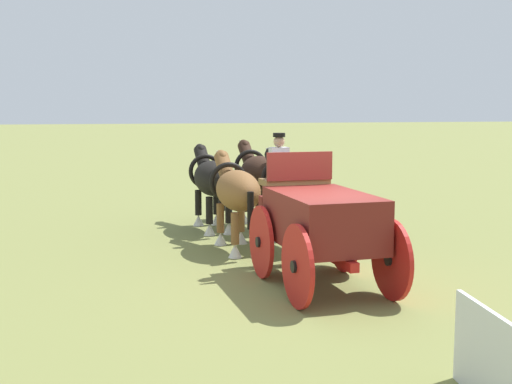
{
  "coord_description": "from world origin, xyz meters",
  "views": [
    {
      "loc": [
        -11.13,
        3.68,
        3.27
      ],
      "look_at": [
        4.34,
        0.26,
        1.2
      ],
      "focal_mm": 46.57,
      "sensor_mm": 36.0,
      "label": 1
    }
  ],
  "objects_px": {
    "draft_horse_lead_near": "(212,180)",
    "draft_horse_rear_near": "(236,192)",
    "draft_horse_lead_off": "(259,175)",
    "show_wagon": "(319,221)",
    "draft_horse_rear_off": "(291,188)"
  },
  "relations": [
    {
      "from": "draft_horse_rear_off",
      "to": "draft_horse_lead_near",
      "type": "distance_m",
      "value": 2.91
    },
    {
      "from": "draft_horse_rear_off",
      "to": "draft_horse_lead_off",
      "type": "distance_m",
      "value": 2.61
    },
    {
      "from": "show_wagon",
      "to": "draft_horse_rear_near",
      "type": "distance_m",
      "value": 3.52
    },
    {
      "from": "draft_horse_lead_near",
      "to": "show_wagon",
      "type": "bearing_deg",
      "value": -170.05
    },
    {
      "from": "show_wagon",
      "to": "draft_horse_lead_near",
      "type": "relative_size",
      "value": 1.83
    },
    {
      "from": "draft_horse_lead_near",
      "to": "draft_horse_rear_near",
      "type": "bearing_deg",
      "value": -176.13
    },
    {
      "from": "draft_horse_rear_near",
      "to": "draft_horse_rear_off",
      "type": "height_order",
      "value": "draft_horse_rear_off"
    },
    {
      "from": "draft_horse_rear_off",
      "to": "draft_horse_lead_near",
      "type": "xyz_separation_m",
      "value": [
        2.51,
        1.47,
        -0.03
      ]
    },
    {
      "from": "show_wagon",
      "to": "draft_horse_lead_off",
      "type": "height_order",
      "value": "show_wagon"
    },
    {
      "from": "show_wagon",
      "to": "draft_horse_lead_off",
      "type": "distance_m",
      "value": 6.09
    },
    {
      "from": "show_wagon",
      "to": "draft_horse_lead_near",
      "type": "xyz_separation_m",
      "value": [
        6.0,
        1.05,
        0.12
      ]
    },
    {
      "from": "show_wagon",
      "to": "draft_horse_rear_off",
      "type": "distance_m",
      "value": 3.51
    },
    {
      "from": "show_wagon",
      "to": "draft_horse_lead_near",
      "type": "height_order",
      "value": "show_wagon"
    },
    {
      "from": "draft_horse_rear_near",
      "to": "draft_horse_lead_off",
      "type": "height_order",
      "value": "draft_horse_lead_off"
    },
    {
      "from": "draft_horse_lead_off",
      "to": "draft_horse_lead_near",
      "type": "bearing_deg",
      "value": 93.83
    }
  ]
}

